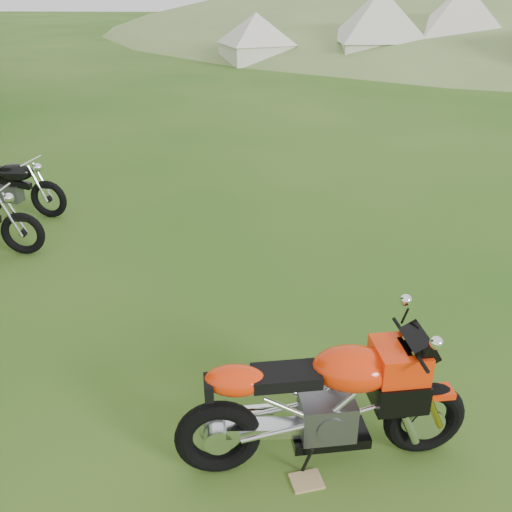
# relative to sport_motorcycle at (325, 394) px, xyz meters

# --- Properties ---
(ground) EXTENTS (120.00, 120.00, 0.00)m
(ground) POSITION_rel_sport_motorcycle_xyz_m (-0.63, 1.52, -0.64)
(ground) COLOR #1C4F11
(ground) RESTS_ON ground
(sport_motorcycle) EXTENTS (2.19, 0.88, 1.28)m
(sport_motorcycle) POSITION_rel_sport_motorcycle_xyz_m (0.00, 0.00, 0.00)
(sport_motorcycle) COLOR #F22F08
(sport_motorcycle) RESTS_ON ground
(plywood_board) EXTENTS (0.28, 0.24, 0.02)m
(plywood_board) POSITION_rel_sport_motorcycle_xyz_m (-0.12, -0.24, -0.63)
(plywood_board) COLOR tan
(plywood_board) RESTS_ON ground
(vintage_moto_d) EXTENTS (1.90, 0.74, 0.98)m
(vintage_moto_d) POSITION_rel_sport_motorcycle_xyz_m (-4.55, 4.95, -0.15)
(vintage_moto_d) COLOR black
(vintage_moto_d) RESTS_ON ground
(tent_left) EXTENTS (3.38, 3.38, 2.25)m
(tent_left) POSITION_rel_sport_motorcycle_xyz_m (-1.34, 22.62, 0.48)
(tent_left) COLOR silver
(tent_left) RESTS_ON ground
(tent_mid) EXTENTS (3.54, 3.54, 2.84)m
(tent_mid) POSITION_rel_sport_motorcycle_xyz_m (3.75, 22.15, 0.78)
(tent_mid) COLOR beige
(tent_mid) RESTS_ON ground
(tent_right) EXTENTS (3.66, 3.66, 2.95)m
(tent_right) POSITION_rel_sport_motorcycle_xyz_m (7.08, 22.21, 0.83)
(tent_right) COLOR silver
(tent_right) RESTS_ON ground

